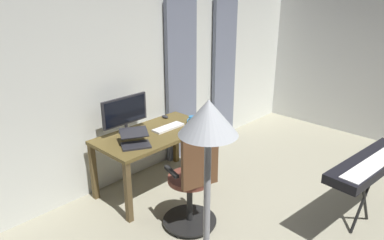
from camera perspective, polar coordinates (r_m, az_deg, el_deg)
The scene contains 12 objects.
back_room_partition at distance 4.69m, azimuth -7.41°, elevation 7.06°, with size 6.24×0.10×2.57m, color silver.
curtain_left_panel at distance 5.68m, azimuth 4.99°, elevation 7.56°, with size 0.48×0.06×2.19m, color slate.
curtain_right_panel at distance 5.01m, azimuth -1.65°, elevation 5.88°, with size 0.54×0.06×2.19m, color slate.
desk at distance 4.34m, azimuth -5.83°, elevation -3.06°, with size 1.39×0.72×0.73m.
office_chair at distance 3.67m, azimuth 0.15°, elevation -10.00°, with size 0.56×0.56×1.09m.
computer_monitor at distance 4.27m, azimuth -10.39°, elevation 1.23°, with size 0.60×0.18×0.43m.
computer_keyboard at distance 4.40m, azimuth -3.71°, elevation -1.17°, with size 0.41×0.14×0.02m, color white.
laptop at distance 3.99m, azimuth -8.84°, elevation -3.18°, with size 0.41×0.41×0.15m.
computer_mouse at distance 4.74m, azimuth -4.23°, elevation 0.52°, with size 0.06×0.10×0.04m, color #232328.
mug_coffee at distance 4.53m, azimuth -0.07°, elevation 0.00°, with size 0.12×0.08×0.10m.
piano_keyboard at distance 3.98m, azimuth 26.06°, elevation -6.25°, with size 1.27×0.43×0.78m.
floor_lamp at distance 1.64m, azimuth 2.35°, elevation -12.76°, with size 0.28×0.28×1.94m.
Camera 1 is at (2.86, 0.70, 2.37)m, focal length 34.28 mm.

